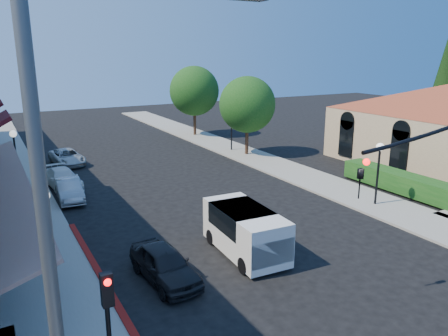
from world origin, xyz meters
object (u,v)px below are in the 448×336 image
lamppost_left_near (45,212)px  parked_car_a (165,264)px  conifer_far (446,74)px  lamppost_right_far (232,120)px  secondary_signal (108,310)px  cobra_streetlight (76,270)px  parked_car_c (63,179)px  lamppost_left_far (14,143)px  parked_car_b (69,190)px  street_tree_a (247,105)px  street_tree_b (194,91)px  parked_car_d (67,157)px  lamppost_right_near (379,158)px  white_van (246,229)px

lamppost_left_near → parked_car_a: 4.69m
conifer_far → lamppost_right_far: 20.72m
secondary_signal → lamppost_left_near: lamppost_left_near is taller
lamppost_left_near → cobra_streetlight: bearing=-93.7°
secondary_signal → parked_car_a: 5.84m
parked_car_c → parked_car_a: bearing=-90.4°
lamppost_left_near → lamppost_left_far: same height
secondary_signal → parked_car_b: size_ratio=0.89×
conifer_far → parked_car_c: (-34.10, 2.00, -5.77)m
street_tree_a → cobra_streetlight: (-17.95, -24.00, 1.07)m
secondary_signal → street_tree_b: bearing=61.2°
street_tree_a → lamppost_left_far: 17.36m
parked_car_d → parked_car_a: bearing=-95.4°
parked_car_b → parked_car_c: parked_car_b is taller
street_tree_b → parked_car_b: bearing=-135.6°
street_tree_a → cobra_streetlight: cobra_streetlight is taller
lamppost_right_far → parked_car_b: 16.30m
street_tree_a → parked_car_a: bearing=-130.4°
lamppost_left_near → parked_car_b: bearing=76.1°
conifer_far → lamppost_right_far: (-19.50, 6.00, -3.62)m
lamppost_left_far → lamppost_right_near: size_ratio=1.00×
street_tree_a → parked_car_b: (-15.00, -4.71, -3.58)m
street_tree_a → secondary_signal: bearing=-129.2°
cobra_streetlight → lamppost_left_near: cobra_streetlight is taller
lamppost_right_near → parked_car_c: bearing=140.6°
street_tree_b → lamppost_left_far: size_ratio=1.97×
lamppost_right_near → parked_car_d: bearing=126.5°
street_tree_b → parked_car_d: (-13.60, -6.00, -3.96)m
street_tree_a → parked_car_c: (-14.90, -2.00, -3.60)m
parked_car_b → cobra_streetlight: bearing=-95.6°
lamppost_left_near → street_tree_b: bearing=54.2°
conifer_far → street_tree_a: conifer_far is taller
conifer_far → parked_car_a: size_ratio=2.85×
conifer_far → parked_car_c: bearing=176.6°
street_tree_a → parked_car_d: 14.63m
parked_car_c → lamppost_right_near: bearing=-45.2°
cobra_streetlight → white_van: cobra_streetlight is taller
lamppost_right_far → secondary_signal: bearing=-126.1°
parked_car_d → lamppost_left_far: bearing=-138.1°
street_tree_a → parked_car_a: size_ratio=1.68×
conifer_far → lamppost_left_near: bearing=-164.7°
street_tree_a → lamppost_left_far: bearing=180.0°
street_tree_a → lamppost_right_far: bearing=98.5°
street_tree_b → parked_car_a: (-13.60, -26.00, -3.89)m
conifer_far → parked_car_c: 34.64m
conifer_far → lamppost_left_far: conifer_far is taller
street_tree_b → cobra_streetlight: 38.45m
parked_car_b → parked_car_c: size_ratio=0.91×
white_van → lamppost_right_far: bearing=61.6°
lamppost_right_near → parked_car_d: size_ratio=0.84×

